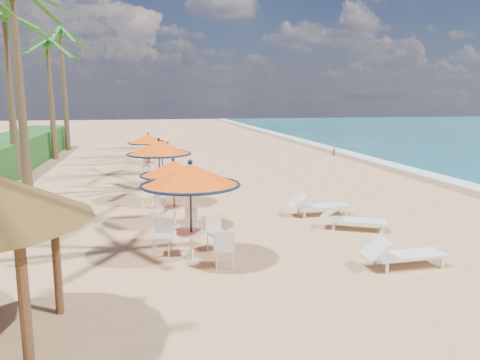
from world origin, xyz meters
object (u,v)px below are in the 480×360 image
Objects in this scene: station_0 at (192,187)px; lounger_mid at (351,219)px; station_1 at (174,175)px; station_3 at (161,153)px; station_2 at (159,156)px; lounger_near at (401,254)px; lounger_far at (316,205)px; station_4 at (149,144)px.

station_0 reaches higher than lounger_mid.
station_3 is at bearing 91.04° from station_1.
station_1 is at bearing -84.65° from station_2.
lounger_near is (5.28, -11.76, -1.26)m from station_3.
station_0 is 1.24× the size of lounger_mid.
station_3 is (0.20, 3.49, -0.28)m from station_2.
lounger_mid is (5.41, -1.41, -1.36)m from station_1.
station_1 is 5.19m from lounger_far.
station_3 is 0.99× the size of lounger_far.
station_4 reaches higher than station_1.
station_0 is 6.77m from station_2.
lounger_far reaches higher than lounger_near.
station_0 is at bearing -133.93° from lounger_mid.
station_4 is (-0.89, 13.94, -0.23)m from station_0.
lounger_mid is (5.74, -4.89, -1.55)m from station_2.
station_3 reaches higher than lounger_far.
station_3 is at bearing 149.73° from lounger_mid.
lounger_far reaches higher than lounger_mid.
lounger_near is at bearing -56.49° from station_2.
station_2 is 6.28m from lounger_far.
station_0 is at bearing -86.33° from station_4.
station_4 is at bearing 97.97° from station_3.
lounger_far is (-0.16, 5.31, 0.02)m from lounger_near.
station_1 is 1.04× the size of lounger_near.
station_0 is 1.18× the size of station_3.
station_0 is at bearing -142.74° from lounger_far.
station_2 is 10.04m from lounger_near.
station_2 is 1.17× the size of station_3.
station_2 is at bearing -87.45° from station_4.
station_0 reaches higher than station_4.
station_0 is at bearing 160.59° from lounger_near.
lounger_far is (5.64, -10.16, -1.31)m from station_4.
station_0 is 1.14× the size of station_4.
station_4 is at bearing 92.55° from station_2.
station_3 is 1.03× the size of lounger_near.
lounger_near is (5.15, -4.80, -1.35)m from station_1.
station_2 reaches higher than station_4.
lounger_mid is (6.06, -12.09, -1.34)m from station_4.
station_0 is at bearing -85.66° from station_1.
station_2 is 1.21× the size of lounger_near.
lounger_mid is at bearing -79.10° from lounger_far.
station_1 is at bearing -175.47° from lounger_far.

